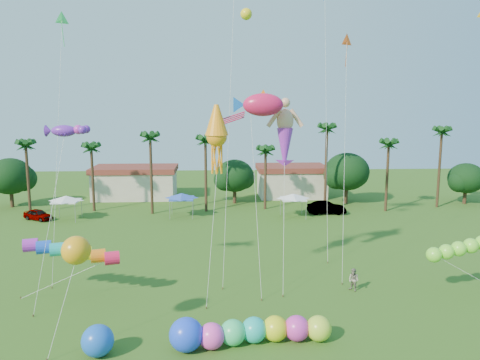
{
  "coord_description": "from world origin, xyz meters",
  "views": [
    {
      "loc": [
        -1.58,
        -21.09,
        13.99
      ],
      "look_at": [
        0.0,
        10.0,
        9.0
      ],
      "focal_mm": 35.0,
      "sensor_mm": 36.0,
      "label": 1
    }
  ],
  "objects_px": {
    "car_a": "(38,215)",
    "caterpillar_inflatable": "(245,332)",
    "car_b": "(326,208)",
    "spectator_b": "(354,280)",
    "blue_ball": "(98,341)"
  },
  "relations": [
    {
      "from": "car_a",
      "to": "caterpillar_inflatable",
      "type": "relative_size",
      "value": 0.4
    },
    {
      "from": "car_a",
      "to": "car_b",
      "type": "bearing_deg",
      "value": -58.41
    },
    {
      "from": "spectator_b",
      "to": "caterpillar_inflatable",
      "type": "xyz_separation_m",
      "value": [
        -8.72,
        -7.67,
        -0.05
      ]
    },
    {
      "from": "car_a",
      "to": "caterpillar_inflatable",
      "type": "height_order",
      "value": "caterpillar_inflatable"
    },
    {
      "from": "car_b",
      "to": "spectator_b",
      "type": "relative_size",
      "value": 2.82
    },
    {
      "from": "caterpillar_inflatable",
      "to": "blue_ball",
      "type": "xyz_separation_m",
      "value": [
        -8.38,
        -0.8,
        0.08
      ]
    },
    {
      "from": "spectator_b",
      "to": "caterpillar_inflatable",
      "type": "height_order",
      "value": "caterpillar_inflatable"
    },
    {
      "from": "spectator_b",
      "to": "car_a",
      "type": "bearing_deg",
      "value": -164.3
    },
    {
      "from": "car_a",
      "to": "blue_ball",
      "type": "distance_m",
      "value": 35.9
    },
    {
      "from": "car_b",
      "to": "car_a",
      "type": "bearing_deg",
      "value": 95.47
    },
    {
      "from": "car_b",
      "to": "blue_ball",
      "type": "xyz_separation_m",
      "value": [
        -21.01,
        -33.9,
        0.09
      ]
    },
    {
      "from": "car_a",
      "to": "spectator_b",
      "type": "distance_m",
      "value": 40.31
    },
    {
      "from": "car_b",
      "to": "caterpillar_inflatable",
      "type": "relative_size",
      "value": 0.51
    },
    {
      "from": "car_a",
      "to": "car_b",
      "type": "distance_m",
      "value": 36.32
    },
    {
      "from": "car_a",
      "to": "spectator_b",
      "type": "bearing_deg",
      "value": -97.21
    }
  ]
}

